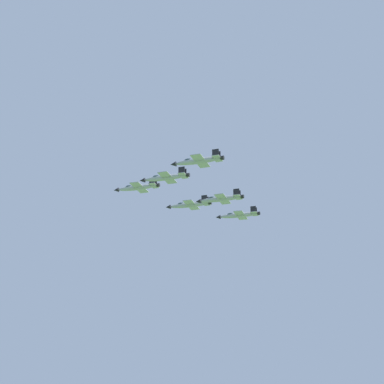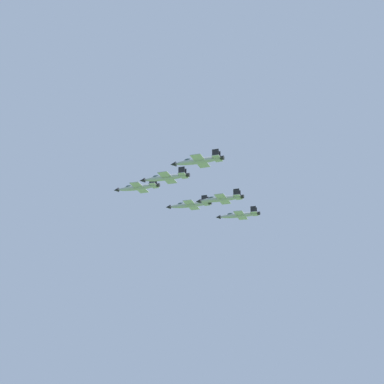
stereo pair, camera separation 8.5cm
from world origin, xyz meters
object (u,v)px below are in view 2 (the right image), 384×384
at_px(jet_left_wingman, 165,177).
at_px(jet_right_outer, 239,215).
at_px(jet_lead, 137,187).
at_px(jet_slot_rear, 221,199).
at_px(jet_left_outer, 198,161).
at_px(jet_right_wingman, 189,205).

distance_m(jet_left_wingman, jet_right_outer, 42.40).
distance_m(jet_lead, jet_slot_rear, 31.90).
distance_m(jet_left_wingman, jet_left_outer, 20.34).
distance_m(jet_left_wingman, jet_right_wingman, 26.29).
bearing_deg(jet_right_wingman, jet_slot_rear, 139.39).
bearing_deg(jet_slot_rear, jet_left_wingman, 40.76).
xyz_separation_m(jet_lead, jet_left_outer, (39.95, 7.15, -4.50)).
xyz_separation_m(jet_left_wingman, jet_right_outer, (-20.60, 37.00, -2.08)).
xyz_separation_m(jet_left_wingman, jet_slot_rear, (-0.31, 20.29, -4.70)).
height_order(jet_left_wingman, jet_right_outer, jet_left_wingman).
bearing_deg(jet_right_wingman, jet_left_wingman, 89.75).
distance_m(jet_right_wingman, jet_right_outer, 20.34).
bearing_deg(jet_left_wingman, jet_lead, -40.42).
bearing_deg(jet_right_wingman, jet_right_outer, -139.89).
height_order(jet_left_outer, jet_right_outer, jet_left_outer).
height_order(jet_left_outer, jet_slot_rear, jet_left_outer).
relative_size(jet_right_wingman, jet_right_outer, 1.02).
height_order(jet_left_wingman, jet_slot_rear, jet_left_wingman).
distance_m(jet_lead, jet_right_wingman, 20.65).
relative_size(jet_left_outer, jet_slot_rear, 1.01).
bearing_deg(jet_right_outer, jet_right_wingman, 39.61).
relative_size(jet_right_wingman, jet_slot_rear, 1.04).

